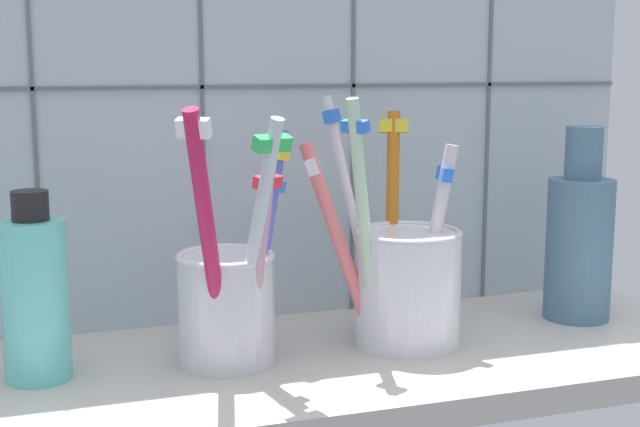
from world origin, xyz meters
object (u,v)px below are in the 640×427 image
Objects in this scene: toothbrush_cup_right at (404,278)px; soap_bottle at (35,296)px; toothbrush_cup_left at (230,296)px; ceramic_vase at (579,240)px.

toothbrush_cup_right is 1.46× the size of soap_bottle.
toothbrush_cup_left is 13.10cm from soap_bottle.
toothbrush_cup_left is at bearing -177.84° from toothbrush_cup_right.
ceramic_vase is at bearing 4.02° from toothbrush_cup_left.
ceramic_vase is (16.56, 1.61, 1.54)cm from toothbrush_cup_right.
soap_bottle is at bearing 178.34° from toothbrush_cup_right.
toothbrush_cup_left is 1.16× the size of ceramic_vase.
toothbrush_cup_left is at bearing -5.63° from soap_bottle.
ceramic_vase is at bearing 5.55° from toothbrush_cup_right.
soap_bottle is (-43.19, -0.84, -0.88)cm from ceramic_vase.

